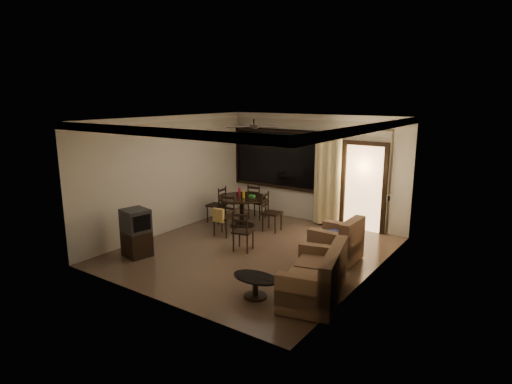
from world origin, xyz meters
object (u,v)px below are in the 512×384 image
Objects in this scene: dining_chair_south at (224,223)px; side_chair at (243,239)px; dining_chair_west at (217,211)px; dining_chair_north at (257,208)px; tv_cabinet at (136,233)px; coffee_table at (255,283)px; sofa at (317,279)px; armchair at (338,243)px; dining_table at (242,203)px; dining_chair_east at (271,220)px.

dining_chair_south reaches higher than side_chair.
dining_chair_west and dining_chair_south have the same top height.
tv_cabinet is at bearing 76.72° from dining_chair_north.
dining_chair_north is (0.67, 0.87, 0.00)m from dining_chair_west.
coffee_table is (3.29, -2.96, -0.04)m from dining_chair_west.
sofa is 1.78m from armchair.
dining_chair_south is 3.69m from sofa.
coffee_table is at bearing -50.34° from dining_table.
dining_chair_west is at bearing -173.17° from dining_table.
sofa is at bearing -77.26° from armchair.
side_chair is at bearing 140.04° from sofa.
tv_cabinet is at bearing -1.89° from dining_chair_west.
side_chair reaches higher than armchair.
dining_chair_east is 3.65m from sofa.
dining_table is at bearing -65.95° from side_chair.
dining_chair_east is at bearing 157.73° from armchair.
coffee_table is at bearing 8.31° from tv_cabinet.
dining_table is 1.22× the size of tv_cabinet.
dining_chair_south is at bearing 138.73° from sofa.
dining_table is 0.85m from dining_chair_north.
coffee_table is (2.62, -3.83, -0.04)m from dining_chair_north.
sofa is at bearing 130.33° from dining_chair_north.
dining_table is 1.39× the size of armchair.
sofa is (4.15, -2.42, 0.06)m from dining_chair_west.
dining_chair_north is at bearing 93.61° from tv_cabinet.
sofa is at bearing -36.60° from dining_table.
tv_cabinet is 1.23× the size of coffee_table.
dining_chair_east is 1.15m from dining_chair_north.
armchair is 2.02m from side_chair.
dining_chair_east is 1.00× the size of dining_chair_south.
dining_chair_west is 2.85m from tv_cabinet.
dining_chair_east is 1.20m from dining_chair_south.
sofa is at bearing 53.53° from dining_chair_west.
side_chair is (1.62, 1.51, -0.24)m from tv_cabinet.
armchair is (-0.40, 1.73, 0.02)m from sofa.
sofa is at bearing 16.61° from tv_cabinet.
sofa is (3.47, -3.30, 0.06)m from dining_chair_north.
dining_table is at bearing 128.89° from sofa.
armchair is (2.90, 0.07, 0.06)m from dining_chair_south.
dining_table is at bearing 90.10° from tv_cabinet.
dining_chair_west is at bearing 138.01° from coffee_table.
dining_chair_north is 2.48m from side_chair.
dining_chair_south is at bearing 41.95° from dining_chair_west.
side_chair is (-1.92, -0.63, -0.10)m from armchair.
dining_chair_south is 1.17× the size of coffee_table.
coffee_table is at bearing 41.85° from dining_chair_west.
dining_table is 0.69× the size of sofa.
dining_chair_east is 0.95× the size of tv_cabinet.
armchair is at bearing 78.60° from coffee_table.
tv_cabinet reaches higher than armchair.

